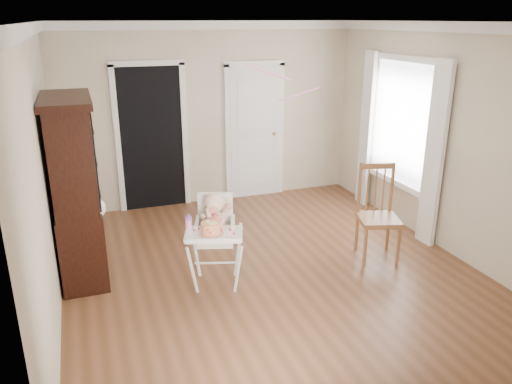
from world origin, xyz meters
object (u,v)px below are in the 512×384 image
object	(u,v)px
china_cabinet	(76,190)
dining_chair	(378,216)
high_chair	(215,231)
cake	(211,228)
sippy_cup	(189,223)

from	to	relation	value
china_cabinet	dining_chair	world-z (taller)	china_cabinet
high_chair	china_cabinet	distance (m)	1.56
dining_chair	high_chair	bearing A→B (deg)	-163.60
cake	china_cabinet	bearing A→B (deg)	141.80
china_cabinet	sippy_cup	bearing A→B (deg)	-37.11
high_chair	cake	xyz separation A→B (m)	(-0.10, -0.22, 0.14)
sippy_cup	dining_chair	bearing A→B (deg)	1.21
cake	sippy_cup	world-z (taller)	sippy_cup
high_chair	sippy_cup	xyz separation A→B (m)	(-0.29, -0.04, 0.15)
cake	dining_chair	bearing A→B (deg)	6.20
high_chair	dining_chair	size ratio (longest dim) A/B	0.90
sippy_cup	china_cabinet	bearing A→B (deg)	142.89
cake	high_chair	bearing A→B (deg)	65.88
cake	sippy_cup	xyz separation A→B (m)	(-0.19, 0.18, 0.01)
china_cabinet	dining_chair	bearing A→B (deg)	-12.54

